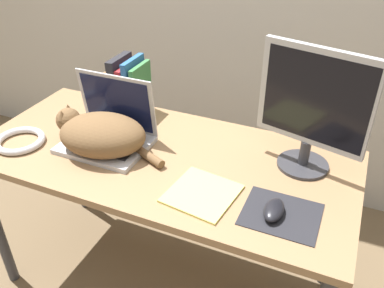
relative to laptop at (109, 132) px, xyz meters
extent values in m
cube|color=#93704C|center=(0.22, 0.01, -0.06)|extent=(1.42, 0.65, 0.03)
cylinder|color=#38383D|center=(-0.44, 0.29, -0.41)|extent=(0.04, 0.04, 0.67)
cylinder|color=#38383D|center=(0.88, 0.29, -0.41)|extent=(0.04, 0.04, 0.67)
cube|color=#B7B7BC|center=(0.00, -0.03, -0.04)|extent=(0.32, 0.24, 0.02)
cube|color=#28282D|center=(0.00, -0.04, -0.03)|extent=(0.27, 0.13, 0.00)
cube|color=#B7B7BC|center=(0.00, 0.07, 0.09)|extent=(0.32, 0.04, 0.24)
cube|color=#0F1433|center=(0.00, 0.07, 0.09)|extent=(0.29, 0.03, 0.21)
ellipsoid|color=brown|center=(0.02, -0.06, 0.02)|extent=(0.36, 0.29, 0.15)
sphere|color=brown|center=(-0.14, -0.06, 0.05)|extent=(0.09, 0.09, 0.09)
cone|color=brown|center=(-0.15, -0.03, 0.08)|extent=(0.04, 0.04, 0.03)
cone|color=brown|center=(-0.14, -0.08, 0.08)|extent=(0.04, 0.04, 0.03)
cylinder|color=brown|center=(0.20, -0.05, -0.03)|extent=(0.14, 0.08, 0.03)
cylinder|color=#333338|center=(0.71, 0.14, -0.04)|extent=(0.18, 0.18, 0.01)
cylinder|color=#333338|center=(0.71, 0.14, 0.01)|extent=(0.04, 0.04, 0.09)
cube|color=#B2B2B7|center=(0.71, 0.14, 0.22)|extent=(0.38, 0.11, 0.33)
cube|color=black|center=(0.72, 0.13, 0.22)|extent=(0.34, 0.09, 0.29)
cube|color=#232328|center=(0.70, -0.14, -0.05)|extent=(0.23, 0.19, 0.00)
ellipsoid|color=black|center=(0.68, -0.15, -0.03)|extent=(0.06, 0.11, 0.04)
cube|color=olive|center=(-0.12, 0.25, 0.05)|extent=(0.02, 0.17, 0.20)
cube|color=#232328|center=(-0.09, 0.25, 0.07)|extent=(0.04, 0.15, 0.25)
cube|color=maroon|center=(-0.05, 0.25, 0.06)|extent=(0.03, 0.16, 0.22)
cube|color=#285B93|center=(-0.02, 0.25, 0.08)|extent=(0.04, 0.15, 0.25)
cube|color=#387A42|center=(0.00, 0.25, 0.06)|extent=(0.02, 0.15, 0.23)
torus|color=silver|center=(-0.32, -0.14, -0.04)|extent=(0.19, 0.19, 0.03)
cube|color=#E5DB6B|center=(0.45, -0.15, -0.05)|extent=(0.23, 0.24, 0.01)
camera|label=1|loc=(0.82, -1.09, 0.80)|focal=38.00mm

